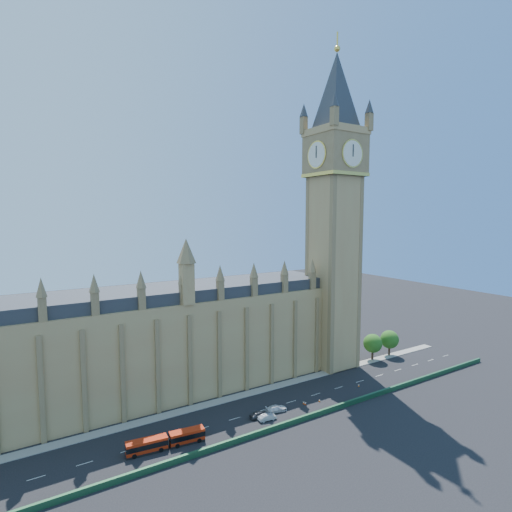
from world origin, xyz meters
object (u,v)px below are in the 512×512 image
car_grey (259,414)px  car_silver (267,417)px  car_white (276,409)px  red_bus (166,441)px

car_grey → car_silver: (1.00, -1.98, -0.07)m
car_grey → car_white: (5.00, 0.24, -0.02)m
red_bus → car_silver: 23.29m
car_white → car_silver: bearing=125.6°
car_grey → car_silver: bearing=-151.9°
red_bus → car_grey: (22.23, 0.53, -0.62)m
red_bus → car_white: red_bus is taller
red_bus → car_white: 27.25m
red_bus → car_grey: red_bus is taller
car_silver → car_white: car_white is taller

